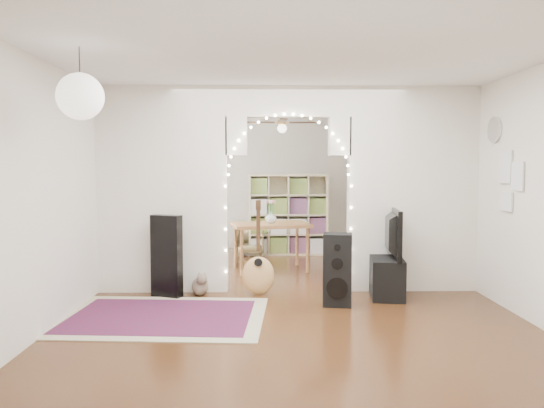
{
  "coord_description": "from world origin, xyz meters",
  "views": [
    {
      "loc": [
        -0.36,
        -7.0,
        1.65
      ],
      "look_at": [
        -0.21,
        0.3,
        1.14
      ],
      "focal_mm": 35.0,
      "sensor_mm": 36.0,
      "label": 1
    }
  ],
  "objects_px": {
    "acoustic_guitar": "(258,260)",
    "dining_chair_left": "(250,242)",
    "dining_chair_right": "(365,265)",
    "media_console": "(386,275)",
    "floor_speaker": "(338,270)",
    "bookcase": "(288,214)",
    "dining_table": "(271,228)"
  },
  "relations": [
    {
      "from": "acoustic_guitar",
      "to": "dining_chair_left",
      "type": "distance_m",
      "value": 3.17
    },
    {
      "from": "acoustic_guitar",
      "to": "dining_chair_right",
      "type": "distance_m",
      "value": 1.73
    },
    {
      "from": "acoustic_guitar",
      "to": "media_console",
      "type": "distance_m",
      "value": 1.66
    },
    {
      "from": "acoustic_guitar",
      "to": "floor_speaker",
      "type": "bearing_deg",
      "value": -20.97
    },
    {
      "from": "acoustic_guitar",
      "to": "floor_speaker",
      "type": "height_order",
      "value": "acoustic_guitar"
    },
    {
      "from": "floor_speaker",
      "to": "media_console",
      "type": "bearing_deg",
      "value": 47.0
    },
    {
      "from": "floor_speaker",
      "to": "media_console",
      "type": "relative_size",
      "value": 0.86
    },
    {
      "from": "bookcase",
      "to": "dining_chair_left",
      "type": "distance_m",
      "value": 0.88
    },
    {
      "from": "bookcase",
      "to": "media_console",
      "type": "bearing_deg",
      "value": -70.09
    },
    {
      "from": "media_console",
      "to": "dining_chair_right",
      "type": "bearing_deg",
      "value": 106.28
    },
    {
      "from": "media_console",
      "to": "bookcase",
      "type": "relative_size",
      "value": 0.66
    },
    {
      "from": "media_console",
      "to": "dining_table",
      "type": "distance_m",
      "value": 2.24
    },
    {
      "from": "acoustic_guitar",
      "to": "dining_table",
      "type": "distance_m",
      "value": 1.66
    },
    {
      "from": "acoustic_guitar",
      "to": "bookcase",
      "type": "bearing_deg",
      "value": 88.87
    },
    {
      "from": "floor_speaker",
      "to": "dining_chair_left",
      "type": "distance_m",
      "value": 3.87
    },
    {
      "from": "bookcase",
      "to": "dining_chair_left",
      "type": "bearing_deg",
      "value": -178.87
    },
    {
      "from": "bookcase",
      "to": "dining_table",
      "type": "relative_size",
      "value": 1.14
    },
    {
      "from": "dining_chair_left",
      "to": "dining_chair_right",
      "type": "distance_m",
      "value": 2.93
    },
    {
      "from": "dining_table",
      "to": "dining_chair_right",
      "type": "relative_size",
      "value": 2.54
    },
    {
      "from": "media_console",
      "to": "dining_chair_right",
      "type": "xyz_separation_m",
      "value": [
        -0.12,
        0.78,
        -0.01
      ]
    },
    {
      "from": "media_console",
      "to": "acoustic_guitar",
      "type": "bearing_deg",
      "value": -172.26
    },
    {
      "from": "acoustic_guitar",
      "to": "dining_chair_right",
      "type": "xyz_separation_m",
      "value": [
        1.53,
        0.78,
        -0.21
      ]
    },
    {
      "from": "media_console",
      "to": "dining_chair_left",
      "type": "relative_size",
      "value": 1.86
    },
    {
      "from": "acoustic_guitar",
      "to": "floor_speaker",
      "type": "relative_size",
      "value": 1.21
    },
    {
      "from": "floor_speaker",
      "to": "dining_chair_right",
      "type": "bearing_deg",
      "value": 75.62
    },
    {
      "from": "media_console",
      "to": "bookcase",
      "type": "distance_m",
      "value": 3.39
    },
    {
      "from": "media_console",
      "to": "bookcase",
      "type": "height_order",
      "value": "bookcase"
    },
    {
      "from": "floor_speaker",
      "to": "dining_table",
      "type": "distance_m",
      "value": 2.32
    },
    {
      "from": "dining_table",
      "to": "dining_chair_left",
      "type": "height_order",
      "value": "dining_table"
    },
    {
      "from": "media_console",
      "to": "dining_table",
      "type": "relative_size",
      "value": 0.75
    },
    {
      "from": "bookcase",
      "to": "dining_table",
      "type": "height_order",
      "value": "bookcase"
    },
    {
      "from": "bookcase",
      "to": "floor_speaker",
      "type": "bearing_deg",
      "value": -83.15
    }
  ]
}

